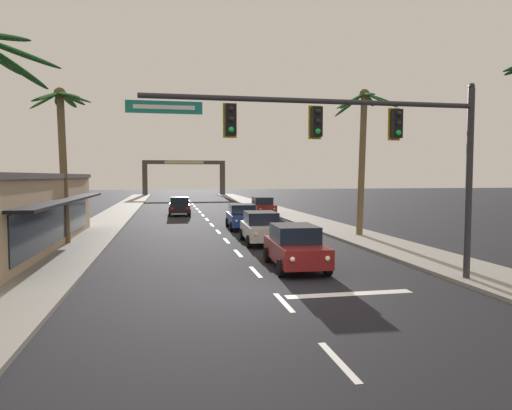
% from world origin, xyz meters
% --- Properties ---
extents(ground_plane, '(220.00, 220.00, 0.00)m').
position_xyz_m(ground_plane, '(0.00, 0.00, 0.00)').
color(ground_plane, black).
extents(sidewalk_right, '(3.20, 110.00, 0.14)m').
position_xyz_m(sidewalk_right, '(7.80, 20.00, 0.07)').
color(sidewalk_right, gray).
rests_on(sidewalk_right, ground).
extents(sidewalk_left, '(3.20, 110.00, 0.14)m').
position_xyz_m(sidewalk_left, '(-7.80, 20.00, 0.07)').
color(sidewalk_left, gray).
rests_on(sidewalk_left, ground).
extents(lane_markings, '(4.28, 86.41, 0.01)m').
position_xyz_m(lane_markings, '(0.46, 19.06, 0.00)').
color(lane_markings, silver).
rests_on(lane_markings, ground).
extents(traffic_signal_mast, '(11.22, 0.41, 6.67)m').
position_xyz_m(traffic_signal_mast, '(2.98, 0.16, 4.81)').
color(traffic_signal_mast, '#2D2D33').
rests_on(traffic_signal_mast, ground).
extents(sedan_lead_at_stop_bar, '(2.09, 4.51, 1.68)m').
position_xyz_m(sedan_lead_at_stop_bar, '(1.65, 3.51, 0.85)').
color(sedan_lead_at_stop_bar, maroon).
rests_on(sedan_lead_at_stop_bar, ground).
extents(sedan_third_in_queue, '(2.09, 4.51, 1.68)m').
position_xyz_m(sedan_third_in_queue, '(1.70, 10.24, 0.85)').
color(sedan_third_in_queue, silver).
rests_on(sedan_third_in_queue, ground).
extents(sedan_fifth_in_queue, '(2.08, 4.50, 1.68)m').
position_xyz_m(sedan_fifth_in_queue, '(1.76, 16.98, 0.85)').
color(sedan_fifth_in_queue, navy).
rests_on(sedan_fifth_in_queue, ground).
extents(sedan_oncoming_far, '(1.96, 4.46, 1.68)m').
position_xyz_m(sedan_oncoming_far, '(-2.12, 28.84, 0.85)').
color(sedan_oncoming_far, black).
rests_on(sedan_oncoming_far, ground).
extents(sedan_parked_nearest_kerb, '(2.01, 4.47, 1.68)m').
position_xyz_m(sedan_parked_nearest_kerb, '(5.32, 27.08, 0.85)').
color(sedan_parked_nearest_kerb, maroon).
rests_on(sedan_parked_nearest_kerb, ground).
extents(palm_left_second, '(3.24, 3.23, 8.09)m').
position_xyz_m(palm_left_second, '(-8.45, 11.51, 5.76)').
color(palm_left_second, brown).
rests_on(palm_left_second, ground).
extents(palm_right_second, '(4.03, 4.16, 8.63)m').
position_xyz_m(palm_right_second, '(8.07, 11.67, 6.02)').
color(palm_right_second, brown).
rests_on(palm_right_second, ground).
extents(town_gateway_arch, '(15.14, 0.90, 6.48)m').
position_xyz_m(town_gateway_arch, '(0.00, 72.46, 4.24)').
color(town_gateway_arch, '#423D38').
rests_on(town_gateway_arch, ground).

